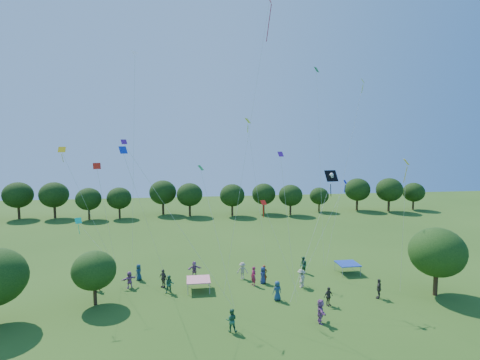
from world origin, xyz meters
The scene contains 39 objects.
near_tree_north centered at (-12.20, 17.13, 3.07)m, with size 3.70×3.70×4.74m.
near_tree_east centered at (18.25, 14.86, 4.04)m, with size 4.95×4.95×6.28m.
treeline centered at (-1.73, 55.43, 4.09)m, with size 88.01×8.77×6.77m.
tent_red_stripe centered at (-3.26, 19.05, 1.04)m, with size 2.20×2.20×1.10m.
tent_blue centered at (12.72, 21.46, 1.04)m, with size 2.20×2.20×1.10m.
crowd_person_0 centered at (3.15, 19.91, 0.84)m, with size 0.83×0.45×1.68m, color navy.
crowd_person_1 centered at (2.12, 19.47, 0.94)m, with size 0.70×0.45×1.88m, color #961B42.
crowd_person_2 centered at (-1.08, 10.93, 0.87)m, with size 0.86×0.46×1.74m, color #285E3F.
crowd_person_3 centered at (6.56, 18.39, 0.89)m, with size 1.16×0.52×1.78m, color #A39F82.
crowd_person_4 centered at (7.69, 14.13, 0.82)m, with size 0.96×0.44×1.63m, color #3B372F.
crowd_person_5 centered at (-9.83, 20.58, 0.81)m, with size 1.51×0.54×1.62m, color #9E5C96.
crowd_person_6 centered at (3.60, 15.81, 0.87)m, with size 0.86×0.46×1.74m, color navy.
crowd_person_7 centered at (-12.71, 20.34, 0.85)m, with size 0.64×0.41×1.70m, color maroon.
crowd_person_8 centered at (8.01, 22.10, 0.89)m, with size 0.88×0.48×1.78m, color #214F35.
crowd_person_9 centered at (1.31, 21.40, 0.87)m, with size 1.13×0.51×1.73m, color #A49783.
crowd_person_10 centered at (12.75, 14.93, 0.90)m, with size 1.05×0.48×1.80m, color #3B332F.
crowd_person_11 centered at (5.93, 11.27, 0.94)m, with size 1.76×0.63×1.89m, color #995994.
crowd_person_12 centered at (-9.19, 22.54, 0.82)m, with size 0.81×0.44×1.65m, color #1A354D.
crowd_person_13 centered at (3.30, 20.04, 0.89)m, with size 0.66×0.43×1.78m, color maroon.
crowd_person_14 centered at (-5.94, 18.74, 0.85)m, with size 0.84×0.45×1.71m, color #29603F.
crowd_person_15 centered at (6.75, 18.50, 0.82)m, with size 1.07×0.48×1.64m, color #BDAA97.
crowd_person_16 centered at (-6.62, 20.28, 0.89)m, with size 1.04×0.47×1.78m, color #473C39.
crowd_person_17 centered at (-3.56, 22.85, 0.80)m, with size 1.49×0.53×1.59m, color #8C5183.
pirate_kite centered at (8.50, 16.26, 10.83)m, with size 5.42×4.45×10.19m.
red_high_kite centered at (2.12, 16.44, 21.06)m, with size 4.52×2.86×25.04m.
small_kite_0 centered at (2.51, 14.56, 7.66)m, with size 3.03×1.58×7.89m.
small_kite_1 centered at (-14.39, 19.67, 11.31)m, with size 4.09×2.72×12.31m.
small_kite_2 centered at (2.85, 25.70, 14.02)m, with size 1.83×4.37×15.37m.
small_kite_3 centered at (10.11, 24.40, 17.59)m, with size 0.90×5.33×20.99m.
small_kite_4 centered at (8.73, 15.91, 8.18)m, with size 4.38×0.43×9.35m.
small_kite_5 centered at (-6.21, 11.92, 10.17)m, with size 8.03×0.40×12.91m.
small_kite_6 centered at (-9.29, 23.23, 17.00)m, with size 1.26×0.66×21.60m.
small_kite_7 centered at (-15.33, 25.49, 5.18)m, with size 4.50×2.82×4.69m.
small_kite_8 centered at (-12.07, 19.99, 10.34)m, with size 1.50×2.01×10.84m.
small_kite_9 centered at (11.88, 10.21, 10.42)m, with size 2.45×3.87×11.50m.
small_kite_10 centered at (13.27, 22.10, 15.80)m, with size 4.76×2.50×19.33m.
small_kite_11 centered at (-2.61, 14.64, 9.82)m, with size 2.63×3.56×10.83m.
small_kite_12 centered at (-8.54, 15.37, 11.14)m, with size 2.85×6.58×12.40m.
small_kite_13 centered at (3.22, 12.30, 10.18)m, with size 1.67×0.41×12.00m.
Camera 1 is at (-4.21, -15.39, 14.06)m, focal length 28.00 mm.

